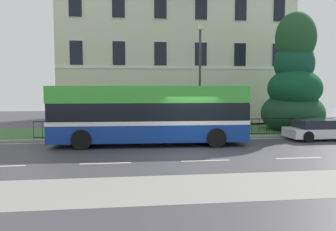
{
  "coord_description": "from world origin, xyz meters",
  "views": [
    {
      "loc": [
        -3.37,
        -15.87,
        3.06
      ],
      "look_at": [
        -0.72,
        4.39,
        1.33
      ],
      "focal_mm": 38.51,
      "sensor_mm": 36.0,
      "label": 1
    }
  ],
  "objects": [
    {
      "name": "single_decker_bus",
      "position": [
        -1.95,
        2.49,
        1.6
      ],
      "size": [
        9.98,
        3.02,
        3.02
      ],
      "rotation": [
        0.0,
        0.0,
        -0.04
      ],
      "color": "navy",
      "rests_on": "ground_plane"
    },
    {
      "name": "street_lamp_post",
      "position": [
        1.25,
        4.98,
        3.86
      ],
      "size": [
        0.36,
        0.24,
        6.51
      ],
      "color": "#333338",
      "rests_on": "ground_plane"
    },
    {
      "name": "evergreen_tree",
      "position": [
        7.84,
        6.44,
        3.05
      ],
      "size": [
        4.1,
        4.1,
        7.95
      ],
      "color": "#423328",
      "rests_on": "ground_plane"
    },
    {
      "name": "georgian_townhouse",
      "position": [
        1.05,
        15.44,
        6.9
      ],
      "size": [
        18.52,
        9.56,
        13.49
      ],
      "color": "beige",
      "rests_on": "ground_plane"
    },
    {
      "name": "ground_plane",
      "position": [
        0.0,
        1.0,
        -0.02
      ],
      "size": [
        60.0,
        56.0,
        0.18
      ],
      "color": "#3F3D44"
    },
    {
      "name": "iron_verge_railing",
      "position": [
        1.05,
        4.4,
        0.62
      ],
      "size": [
        18.38,
        0.04,
        0.97
      ],
      "color": "black",
      "rests_on": "ground_plane"
    },
    {
      "name": "parked_hatchback_00",
      "position": [
        7.72,
        2.91,
        0.56
      ],
      "size": [
        3.97,
        1.87,
        1.14
      ],
      "rotation": [
        0.0,
        0.0,
        0.01
      ],
      "color": "white",
      "rests_on": "ground_plane"
    },
    {
      "name": "litter_bin",
      "position": [
        -4.74,
        5.37,
        0.7
      ],
      "size": [
        0.56,
        0.56,
        1.16
      ],
      "color": "#4C4742",
      "rests_on": "ground_plane"
    }
  ]
}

